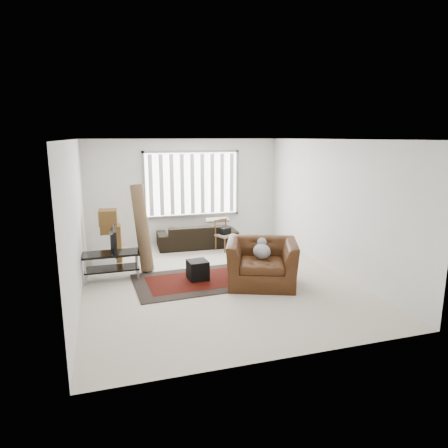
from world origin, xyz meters
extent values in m
plane|color=beige|center=(0.00, 0.00, 0.00)|extent=(6.00, 6.00, 0.00)
cube|color=white|center=(0.00, 0.00, 2.70)|extent=(5.00, 6.00, 0.02)
cube|color=white|center=(0.00, 3.00, 1.35)|extent=(5.00, 0.02, 2.70)
cube|color=white|center=(0.00, -3.00, 1.35)|extent=(5.00, 0.02, 2.70)
cube|color=white|center=(-2.50, 0.00, 1.35)|extent=(0.02, 6.00, 2.70)
cube|color=white|center=(2.50, 0.00, 1.35)|extent=(0.02, 6.00, 2.70)
cube|color=white|center=(0.20, 2.98, 1.55)|extent=(2.40, 0.01, 1.60)
cube|color=gray|center=(0.20, 2.96, 1.55)|extent=(2.52, 0.06, 1.72)
cube|color=white|center=(0.20, 2.92, 1.55)|extent=(2.40, 0.02, 1.55)
cube|color=black|center=(-0.41, 0.01, 0.01)|extent=(2.40, 1.66, 0.02)
cube|color=#3F0B05|center=(-0.41, 0.01, 0.02)|extent=(1.89, 1.15, 0.00)
cube|color=black|center=(-1.95, 0.63, 0.52)|extent=(1.08, 0.48, 0.04)
cube|color=black|center=(-1.95, 0.63, 0.22)|extent=(1.03, 0.45, 0.03)
cylinder|color=#B2B2B7|center=(-2.43, 0.43, 0.27)|extent=(0.03, 0.03, 0.54)
cylinder|color=#B2B2B7|center=(-1.47, 0.43, 0.27)|extent=(0.03, 0.03, 0.54)
cylinder|color=#B2B2B7|center=(-2.43, 0.84, 0.27)|extent=(0.03, 0.03, 0.54)
cylinder|color=#B2B2B7|center=(-1.47, 0.84, 0.27)|extent=(0.03, 0.03, 0.54)
imported|color=black|center=(-1.95, 0.63, 0.79)|extent=(0.11, 0.87, 0.50)
cube|color=black|center=(-0.35, 0.09, 0.21)|extent=(0.40, 0.40, 0.37)
cube|color=brown|center=(-1.93, 1.88, 0.22)|extent=(0.51, 0.47, 0.43)
cube|color=brown|center=(-1.91, 1.85, 0.63)|extent=(0.46, 0.42, 0.39)
cube|color=brown|center=(-1.95, 1.90, 1.00)|extent=(0.42, 0.42, 0.35)
cube|color=silver|center=(-2.09, 1.63, 0.33)|extent=(0.54, 0.29, 0.65)
cylinder|color=brown|center=(-1.30, 1.04, 0.90)|extent=(0.47, 0.69, 1.81)
imported|color=black|center=(0.20, 2.45, 0.38)|extent=(2.03, 0.95, 0.77)
cube|color=#846F56|center=(0.80, 1.96, 0.38)|extent=(0.54, 0.54, 0.05)
cylinder|color=brown|center=(0.71, 1.73, 0.19)|extent=(0.04, 0.04, 0.38)
cylinder|color=brown|center=(1.02, 1.88, 0.19)|extent=(0.04, 0.04, 0.38)
cylinder|color=brown|center=(0.57, 2.05, 0.19)|extent=(0.04, 0.04, 0.38)
cylinder|color=brown|center=(0.88, 2.19, 0.19)|extent=(0.04, 0.04, 0.38)
cube|color=brown|center=(0.72, 2.13, 0.73)|extent=(0.37, 0.20, 0.06)
cube|color=brown|center=(0.56, 2.05, 0.57)|extent=(0.05, 0.05, 0.38)
cube|color=brown|center=(0.88, 2.20, 0.57)|extent=(0.05, 0.05, 0.38)
cube|color=black|center=(0.80, 1.96, 0.48)|extent=(0.29, 0.24, 0.16)
imported|color=#3D1E0C|center=(0.76, -0.47, 0.48)|extent=(1.61, 1.52, 0.96)
ellipsoid|color=#59595B|center=(0.76, -0.47, 0.62)|extent=(0.37, 0.41, 0.24)
sphere|color=#59595B|center=(0.83, -0.30, 0.77)|extent=(0.18, 0.18, 0.18)
camera|label=1|loc=(-2.02, -7.15, 2.75)|focal=32.00mm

